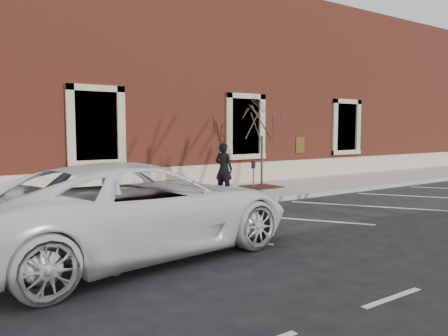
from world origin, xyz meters
TOP-DOWN VIEW (x-y plane):
  - ground at (0.00, 0.00)m, footprint 120.00×120.00m
  - sidewalk_near at (0.00, 1.75)m, footprint 40.00×3.50m
  - curb_near at (0.00, -0.05)m, footprint 40.00×0.12m
  - parking_stripes at (0.00, -2.20)m, footprint 28.00×4.40m
  - building_civic at (0.00, 7.74)m, footprint 40.00×8.62m
  - man at (0.45, 1.28)m, footprint 0.63×0.74m
  - parking_meter at (1.03, 0.46)m, footprint 0.11×0.08m
  - tree_grate at (2.69, 2.06)m, footprint 1.22×1.22m
  - sapling at (2.69, 2.06)m, footprint 2.07×2.07m
  - white_truck at (-4.38, -3.05)m, footprint 6.42×3.59m

SIDE VIEW (x-z plane):
  - ground at x=0.00m, z-range 0.00..0.00m
  - parking_stripes at x=0.00m, z-range 0.00..0.01m
  - sidewalk_near at x=0.00m, z-range 0.00..0.15m
  - curb_near at x=0.00m, z-range 0.00..0.15m
  - tree_grate at x=2.69m, z-range 0.15..0.18m
  - white_truck at x=-4.38m, z-range 0.00..1.70m
  - parking_meter at x=1.03m, z-range 0.38..1.56m
  - man at x=0.45m, z-range 0.15..1.86m
  - sapling at x=2.69m, z-range 0.84..4.29m
  - building_civic at x=0.00m, z-range 0.00..8.00m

